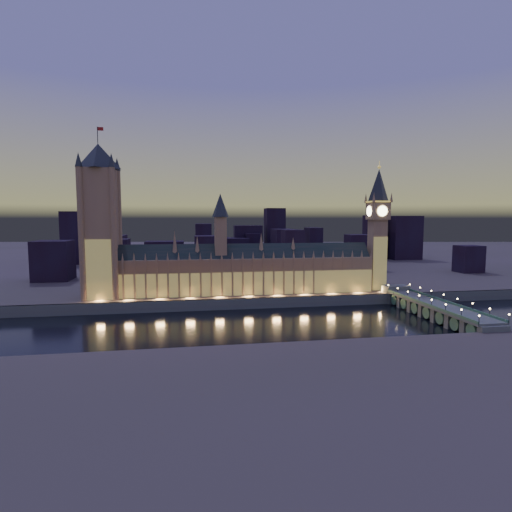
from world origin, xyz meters
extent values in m
plane|color=black|center=(0.00, 0.00, 0.00)|extent=(2000.00, 2000.00, 0.00)
cube|color=#403D2D|center=(0.00, 520.00, 4.00)|extent=(2000.00, 960.00, 8.00)
cube|color=#55514F|center=(0.00, 41.00, 4.00)|extent=(2000.00, 2.50, 8.00)
cube|color=#8E6E52|center=(-1.71, 62.00, 22.00)|extent=(200.22, 22.37, 28.00)
cube|color=#AA9A4A|center=(-1.71, 51.75, 17.00)|extent=(200.00, 0.50, 18.00)
cube|color=black|center=(-1.71, 62.00, 39.00)|extent=(200.18, 18.64, 16.26)
cube|color=#8E6E52|center=(-21.71, 62.00, 52.00)|extent=(9.00, 9.00, 32.00)
cone|color=#282D30|center=(-21.71, 62.00, 77.00)|extent=(13.00, 13.00, 18.00)
cube|color=#8E6E52|center=(-101.71, 51.40, 22.00)|extent=(1.20, 1.20, 28.00)
cone|color=#8E6E52|center=(-101.71, 52.00, 39.00)|extent=(2.00, 2.00, 6.00)
cube|color=#8E6E52|center=(-93.71, 51.40, 22.00)|extent=(1.20, 1.20, 28.00)
cone|color=#8E6E52|center=(-93.71, 52.00, 39.00)|extent=(2.00, 2.00, 6.00)
cube|color=#8E6E52|center=(-85.71, 51.40, 22.00)|extent=(1.20, 1.20, 28.00)
cone|color=#8E6E52|center=(-85.71, 52.00, 39.00)|extent=(2.00, 2.00, 6.00)
cube|color=#8E6E52|center=(-77.71, 51.40, 22.00)|extent=(1.20, 1.20, 28.00)
cone|color=#8E6E52|center=(-77.71, 52.00, 39.00)|extent=(2.00, 2.00, 6.00)
cube|color=#8E6E52|center=(-69.71, 51.40, 22.00)|extent=(1.20, 1.20, 28.00)
cone|color=#8E6E52|center=(-69.71, 52.00, 39.00)|extent=(2.00, 2.00, 6.00)
cube|color=#8E6E52|center=(-61.71, 51.40, 22.00)|extent=(1.20, 1.20, 28.00)
cone|color=#8E6E52|center=(-61.71, 52.00, 39.00)|extent=(2.00, 2.00, 6.00)
cube|color=#8E6E52|center=(-53.71, 51.40, 22.00)|extent=(1.20, 1.20, 28.00)
cone|color=#8E6E52|center=(-53.71, 52.00, 39.00)|extent=(2.00, 2.00, 6.00)
cube|color=#8E6E52|center=(-45.71, 51.40, 22.00)|extent=(1.20, 1.20, 28.00)
cone|color=#8E6E52|center=(-45.71, 52.00, 39.00)|extent=(2.00, 2.00, 6.00)
cube|color=#8E6E52|center=(-37.71, 51.40, 22.00)|extent=(1.20, 1.20, 28.00)
cone|color=#8E6E52|center=(-37.71, 52.00, 39.00)|extent=(2.00, 2.00, 6.00)
cube|color=#8E6E52|center=(-29.71, 51.40, 22.00)|extent=(1.20, 1.20, 28.00)
cone|color=#8E6E52|center=(-29.71, 52.00, 39.00)|extent=(2.00, 2.00, 6.00)
cube|color=#8E6E52|center=(-21.71, 51.40, 22.00)|extent=(1.20, 1.20, 28.00)
cone|color=#8E6E52|center=(-21.71, 52.00, 39.00)|extent=(2.00, 2.00, 6.00)
cube|color=#8E6E52|center=(-13.71, 51.40, 22.00)|extent=(1.20, 1.20, 28.00)
cone|color=#8E6E52|center=(-13.71, 52.00, 39.00)|extent=(2.00, 2.00, 6.00)
cube|color=#8E6E52|center=(-5.71, 51.40, 22.00)|extent=(1.20, 1.20, 28.00)
cone|color=#8E6E52|center=(-5.71, 52.00, 39.00)|extent=(2.00, 2.00, 6.00)
cube|color=#8E6E52|center=(2.29, 51.40, 22.00)|extent=(1.20, 1.20, 28.00)
cone|color=#8E6E52|center=(2.29, 52.00, 39.00)|extent=(2.00, 2.00, 6.00)
cube|color=#8E6E52|center=(10.29, 51.40, 22.00)|extent=(1.20, 1.20, 28.00)
cone|color=#8E6E52|center=(10.29, 52.00, 39.00)|extent=(2.00, 2.00, 6.00)
cube|color=#8E6E52|center=(18.29, 51.40, 22.00)|extent=(1.20, 1.20, 28.00)
cone|color=#8E6E52|center=(18.29, 52.00, 39.00)|extent=(2.00, 2.00, 6.00)
cube|color=#8E6E52|center=(26.29, 51.40, 22.00)|extent=(1.20, 1.20, 28.00)
cone|color=#8E6E52|center=(26.29, 52.00, 39.00)|extent=(2.00, 2.00, 6.00)
cube|color=#8E6E52|center=(34.29, 51.40, 22.00)|extent=(1.20, 1.20, 28.00)
cone|color=#8E6E52|center=(34.29, 52.00, 39.00)|extent=(2.00, 2.00, 6.00)
cube|color=#8E6E52|center=(42.29, 51.40, 22.00)|extent=(1.20, 1.20, 28.00)
cone|color=#8E6E52|center=(42.29, 52.00, 39.00)|extent=(2.00, 2.00, 6.00)
cube|color=#8E6E52|center=(50.29, 51.40, 22.00)|extent=(1.20, 1.20, 28.00)
cone|color=#8E6E52|center=(50.29, 52.00, 39.00)|extent=(2.00, 2.00, 6.00)
cube|color=#8E6E52|center=(58.29, 51.40, 22.00)|extent=(1.20, 1.20, 28.00)
cone|color=#8E6E52|center=(58.29, 52.00, 39.00)|extent=(2.00, 2.00, 6.00)
cube|color=#8E6E52|center=(66.29, 51.40, 22.00)|extent=(1.20, 1.20, 28.00)
cone|color=#8E6E52|center=(66.29, 52.00, 39.00)|extent=(2.00, 2.00, 6.00)
cube|color=#8E6E52|center=(74.29, 51.40, 22.00)|extent=(1.20, 1.20, 28.00)
cone|color=#8E6E52|center=(74.29, 52.00, 39.00)|extent=(2.00, 2.00, 6.00)
cube|color=#8E6E52|center=(82.29, 51.40, 22.00)|extent=(1.20, 1.20, 28.00)
cone|color=#8E6E52|center=(82.29, 52.00, 39.00)|extent=(2.00, 2.00, 6.00)
cube|color=#8E6E52|center=(90.29, 51.40, 22.00)|extent=(1.20, 1.20, 28.00)
cone|color=#8E6E52|center=(90.29, 52.00, 39.00)|extent=(2.00, 2.00, 6.00)
cube|color=#8E6E52|center=(98.29, 51.40, 22.00)|extent=(1.20, 1.20, 28.00)
cone|color=#8E6E52|center=(98.29, 52.00, 39.00)|extent=(2.00, 2.00, 6.00)
cone|color=#8E6E52|center=(-56.71, 62.00, 49.00)|extent=(4.40, 4.40, 18.00)
cone|color=#8E6E52|center=(-39.71, 62.00, 47.00)|extent=(4.40, 4.40, 14.00)
cone|color=#8E6E52|center=(10.29, 62.00, 48.00)|extent=(4.40, 4.40, 16.00)
cone|color=#8E6E52|center=(36.29, 62.00, 46.00)|extent=(4.40, 4.40, 12.00)
cube|color=#8E6E52|center=(-110.00, 62.00, 55.46)|extent=(22.49, 22.49, 94.91)
cube|color=#AA9A4A|center=(-110.00, 50.80, 30.00)|extent=(22.00, 0.50, 44.00)
cone|color=#282D30|center=(-110.00, 62.00, 111.91)|extent=(31.68, 31.68, 18.00)
cylinder|color=black|center=(-110.00, 62.00, 126.91)|extent=(0.50, 0.50, 12.00)
cube|color=#A71E1A|center=(-107.80, 62.00, 131.41)|extent=(4.00, 0.15, 2.50)
cylinder|color=#8E6E52|center=(-121.00, 51.00, 55.46)|extent=(4.40, 4.40, 94.91)
cone|color=#282D30|center=(-121.00, 51.00, 107.91)|extent=(5.20, 5.20, 10.00)
cylinder|color=#8E6E52|center=(-121.00, 73.00, 55.46)|extent=(4.40, 4.40, 94.91)
cone|color=#282D30|center=(-121.00, 73.00, 107.91)|extent=(5.20, 5.20, 10.00)
cylinder|color=#8E6E52|center=(-99.00, 51.00, 55.46)|extent=(4.40, 4.40, 94.91)
cone|color=#282D30|center=(-99.00, 51.00, 107.91)|extent=(5.20, 5.20, 10.00)
cylinder|color=#8E6E52|center=(-99.00, 73.00, 55.46)|extent=(4.40, 4.40, 94.91)
cone|color=#282D30|center=(-99.00, 73.00, 107.91)|extent=(5.20, 5.20, 10.00)
cube|color=#8E6E52|center=(108.00, 62.00, 36.94)|extent=(12.17, 12.17, 57.88)
cube|color=#AA9A4A|center=(108.00, 55.80, 30.00)|extent=(12.00, 0.50, 44.00)
cube|color=#8E6E52|center=(108.00, 62.00, 72.91)|extent=(15.00, 15.00, 14.05)
cube|color=#F2C64C|center=(108.00, 62.00, 80.54)|extent=(15.75, 15.75, 1.20)
cone|color=#282D30|center=(108.00, 62.00, 94.14)|extent=(18.00, 18.00, 26.00)
sphere|color=#F2C64C|center=(108.00, 62.00, 108.64)|extent=(2.80, 2.80, 2.80)
cylinder|color=#F2C64C|center=(108.00, 62.00, 111.14)|extent=(0.40, 0.40, 5.00)
cylinder|color=#FFF2BF|center=(108.00, 54.25, 72.91)|extent=(8.40, 0.50, 8.40)
cylinder|color=#FFF2BF|center=(108.00, 69.75, 72.91)|extent=(8.40, 0.50, 8.40)
cylinder|color=#FFF2BF|center=(100.25, 62.00, 72.91)|extent=(0.50, 8.40, 8.40)
cylinder|color=#FFF2BF|center=(115.75, 62.00, 72.91)|extent=(0.50, 8.40, 8.40)
cone|color=#8E6E52|center=(100.50, 54.50, 83.94)|extent=(2.60, 2.60, 8.00)
cone|color=#8E6E52|center=(100.50, 69.50, 83.94)|extent=(2.60, 2.60, 8.00)
cone|color=#8E6E52|center=(115.50, 54.50, 83.94)|extent=(2.60, 2.60, 8.00)
cone|color=#8E6E52|center=(115.50, 69.50, 83.94)|extent=(2.60, 2.60, 8.00)
cube|color=#55514F|center=(116.67, -10.00, 9.50)|extent=(18.97, 100.00, 1.60)
cube|color=#326840|center=(107.58, -10.00, 10.90)|extent=(0.80, 100.00, 1.60)
cube|color=#326840|center=(125.75, -10.00, 10.90)|extent=(0.80, 100.00, 1.60)
cube|color=#55514F|center=(116.67, 45.00, 8.75)|extent=(18.97, 12.00, 9.50)
cube|color=#55514F|center=(116.67, -60.00, 4.35)|extent=(17.07, 4.00, 9.50)
cylinder|color=black|center=(107.58, -60.00, 12.70)|extent=(0.30, 0.30, 4.40)
sphere|color=#FFD88C|center=(107.58, -60.00, 15.00)|extent=(1.00, 1.00, 1.00)
cylinder|color=black|center=(125.75, -60.00, 12.70)|extent=(0.30, 0.30, 4.40)
sphere|color=#FFD88C|center=(125.75, -60.00, 15.00)|extent=(1.00, 1.00, 1.00)
cube|color=#55514F|center=(116.67, -45.71, 4.35)|extent=(17.07, 4.00, 9.50)
cylinder|color=black|center=(107.58, -45.71, 12.70)|extent=(0.30, 0.30, 4.40)
sphere|color=#FFD88C|center=(107.58, -45.71, 15.00)|extent=(1.00, 1.00, 1.00)
cylinder|color=black|center=(125.75, -45.71, 12.70)|extent=(0.30, 0.30, 4.40)
sphere|color=#FFD88C|center=(125.75, -45.71, 15.00)|extent=(1.00, 1.00, 1.00)
cube|color=#55514F|center=(116.67, -31.43, 4.35)|extent=(17.07, 4.00, 9.50)
cylinder|color=black|center=(107.58, -31.43, 12.70)|extent=(0.30, 0.30, 4.40)
sphere|color=#FFD88C|center=(107.58, -31.43, 15.00)|extent=(1.00, 1.00, 1.00)
cylinder|color=black|center=(125.75, -31.43, 12.70)|extent=(0.30, 0.30, 4.40)
sphere|color=#FFD88C|center=(125.75, -31.43, 15.00)|extent=(1.00, 1.00, 1.00)
cube|color=#55514F|center=(116.67, -17.14, 4.35)|extent=(17.07, 4.00, 9.50)
cylinder|color=black|center=(107.58, -17.14, 12.70)|extent=(0.30, 0.30, 4.40)
sphere|color=#FFD88C|center=(107.58, -17.14, 15.00)|extent=(1.00, 1.00, 1.00)
cylinder|color=black|center=(125.75, -17.14, 12.70)|extent=(0.30, 0.30, 4.40)
sphere|color=#FFD88C|center=(125.75, -17.14, 15.00)|extent=(1.00, 1.00, 1.00)
cube|color=#55514F|center=(116.67, -2.86, 4.35)|extent=(17.07, 4.00, 9.50)
cylinder|color=black|center=(107.58, -2.86, 12.70)|extent=(0.30, 0.30, 4.40)
sphere|color=#FFD88C|center=(107.58, -2.86, 15.00)|extent=(1.00, 1.00, 1.00)
cylinder|color=black|center=(125.75, -2.86, 12.70)|extent=(0.30, 0.30, 4.40)
sphere|color=#FFD88C|center=(125.75, -2.86, 15.00)|extent=(1.00, 1.00, 1.00)
cube|color=#55514F|center=(116.67, 11.43, 4.35)|extent=(17.07, 4.00, 9.50)
cylinder|color=black|center=(107.58, 11.43, 12.70)|extent=(0.30, 0.30, 4.40)
sphere|color=#FFD88C|center=(107.58, 11.43, 15.00)|extent=(1.00, 1.00, 1.00)
cylinder|color=black|center=(125.75, 11.43, 12.70)|extent=(0.30, 0.30, 4.40)
sphere|color=#FFD88C|center=(125.75, 11.43, 15.00)|extent=(1.00, 1.00, 1.00)
cube|color=#55514F|center=(116.67, 25.71, 4.35)|extent=(17.07, 4.00, 9.50)
cylinder|color=black|center=(107.58, 25.71, 12.70)|extent=(0.30, 0.30, 4.40)
sphere|color=#FFD88C|center=(107.58, 25.71, 15.00)|extent=(1.00, 1.00, 1.00)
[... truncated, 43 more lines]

